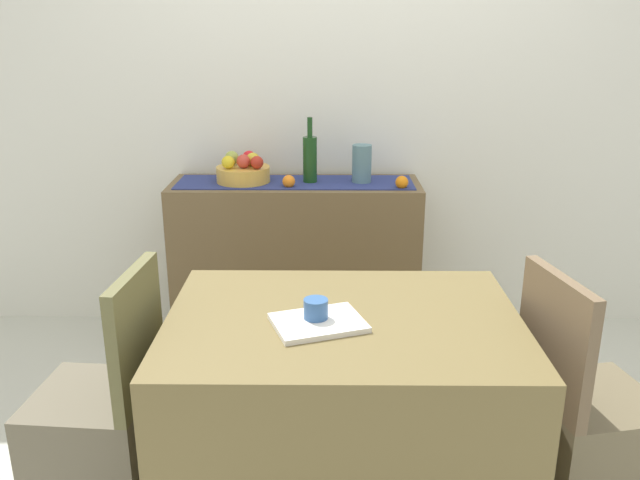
% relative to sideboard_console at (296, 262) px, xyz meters
% --- Properties ---
extents(ground_plane, '(6.40, 6.40, 0.02)m').
position_rel_sideboard_console_xyz_m(ground_plane, '(0.23, -0.92, -0.45)').
color(ground_plane, beige).
rests_on(ground_plane, ground).
extents(room_wall_rear, '(6.40, 0.06, 2.70)m').
position_rel_sideboard_console_xyz_m(room_wall_rear, '(0.23, 0.26, 0.91)').
color(room_wall_rear, silver).
rests_on(room_wall_rear, ground).
extents(sideboard_console, '(1.29, 0.42, 0.87)m').
position_rel_sideboard_console_xyz_m(sideboard_console, '(0.00, 0.00, 0.00)').
color(sideboard_console, brown).
rests_on(sideboard_console, ground).
extents(table_runner, '(1.21, 0.32, 0.01)m').
position_rel_sideboard_console_xyz_m(table_runner, '(0.00, 0.00, 0.44)').
color(table_runner, navy).
rests_on(table_runner, sideboard_console).
extents(fruit_bowl, '(0.28, 0.28, 0.08)m').
position_rel_sideboard_console_xyz_m(fruit_bowl, '(-0.27, 0.00, 0.48)').
color(fruit_bowl, gold).
rests_on(fruit_bowl, table_runner).
extents(apple_upper, '(0.07, 0.07, 0.07)m').
position_rel_sideboard_console_xyz_m(apple_upper, '(-0.22, 0.02, 0.56)').
color(apple_upper, gold).
rests_on(apple_upper, fruit_bowl).
extents(apple_left, '(0.07, 0.07, 0.07)m').
position_rel_sideboard_console_xyz_m(apple_left, '(-0.33, -0.05, 0.55)').
color(apple_left, gold).
rests_on(apple_left, fruit_bowl).
extents(apple_center, '(0.07, 0.07, 0.07)m').
position_rel_sideboard_console_xyz_m(apple_center, '(-0.33, 0.04, 0.56)').
color(apple_center, '#95A543').
rests_on(apple_center, fruit_bowl).
extents(apple_front, '(0.07, 0.07, 0.07)m').
position_rel_sideboard_console_xyz_m(apple_front, '(-0.26, -0.04, 0.56)').
color(apple_front, '#BC3A2C').
rests_on(apple_front, fruit_bowl).
extents(apple_rear, '(0.07, 0.07, 0.07)m').
position_rel_sideboard_console_xyz_m(apple_rear, '(-0.19, -0.06, 0.55)').
color(apple_rear, '#A72719').
rests_on(apple_rear, fruit_bowl).
extents(apple_right, '(0.07, 0.07, 0.07)m').
position_rel_sideboard_console_xyz_m(apple_right, '(-0.24, 0.07, 0.56)').
color(apple_right, red).
rests_on(apple_right, fruit_bowl).
extents(wine_bottle, '(0.07, 0.07, 0.34)m').
position_rel_sideboard_console_xyz_m(wine_bottle, '(0.08, -0.00, 0.56)').
color(wine_bottle, '#183E17').
rests_on(wine_bottle, sideboard_console).
extents(ceramic_vase, '(0.10, 0.10, 0.20)m').
position_rel_sideboard_console_xyz_m(ceramic_vase, '(0.34, 0.00, 0.54)').
color(ceramic_vase, slate).
rests_on(ceramic_vase, sideboard_console).
extents(orange_loose_mid, '(0.07, 0.07, 0.07)m').
position_rel_sideboard_console_xyz_m(orange_loose_mid, '(0.54, -0.12, 0.47)').
color(orange_loose_mid, orange).
rests_on(orange_loose_mid, sideboard_console).
extents(orange_loose_far, '(0.06, 0.06, 0.06)m').
position_rel_sideboard_console_xyz_m(orange_loose_far, '(-0.03, -0.10, 0.47)').
color(orange_loose_far, orange).
rests_on(orange_loose_far, sideboard_console).
extents(dining_table, '(1.16, 0.85, 0.74)m').
position_rel_sideboard_console_xyz_m(dining_table, '(0.22, -1.34, -0.07)').
color(dining_table, brown).
rests_on(dining_table, ground).
extents(open_book, '(0.33, 0.29, 0.02)m').
position_rel_sideboard_console_xyz_m(open_book, '(0.14, -1.40, 0.31)').
color(open_book, white).
rests_on(open_book, dining_table).
extents(coffee_cup, '(0.08, 0.08, 0.08)m').
position_rel_sideboard_console_xyz_m(coffee_cup, '(0.13, -1.39, 0.34)').
color(coffee_cup, '#305893').
rests_on(coffee_cup, dining_table).
extents(chair_near_window, '(0.43, 0.43, 0.90)m').
position_rel_sideboard_console_xyz_m(chair_near_window, '(-0.63, -1.34, -0.17)').
color(chair_near_window, brown).
rests_on(chair_near_window, ground).
extents(chair_by_corner, '(0.47, 0.47, 0.90)m').
position_rel_sideboard_console_xyz_m(chair_by_corner, '(1.07, -1.34, -0.17)').
color(chair_by_corner, brown).
rests_on(chair_by_corner, ground).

